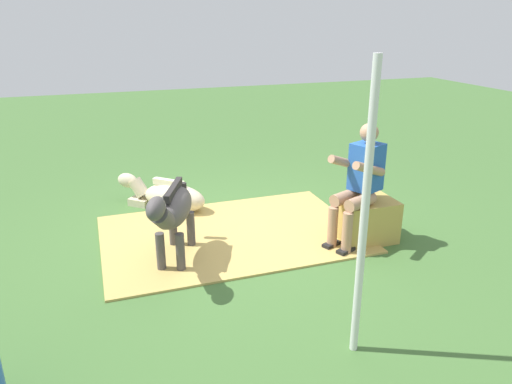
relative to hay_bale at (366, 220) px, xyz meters
The scene contains 8 objects.
ground_plane 1.43m from the hay_bale, 26.59° to the right, with size 24.00×24.00×0.00m, color #426B33.
hay_patch 1.56m from the hay_bale, 23.48° to the right, with size 2.96×2.02×0.02m, color tan.
hay_bale is the anchor object (origin of this frame).
person_seated 0.54m from the hay_bale, 16.01° to the left, with size 0.72×0.57×1.36m.
pony_standing 2.19m from the hay_bale, ahead, with size 0.70×1.28×0.94m.
pony_lying 2.58m from the hay_bale, 39.84° to the right, with size 1.17×1.10×0.42m.
soda_bottle 0.64m from the hay_bale, 131.94° to the right, with size 0.07×0.07×0.29m.
tent_pole_left 2.19m from the hay_bale, 56.69° to the left, with size 0.06×0.06×2.22m, color silver.
Camera 1 is at (1.57, 5.00, 2.44)m, focal length 33.90 mm.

